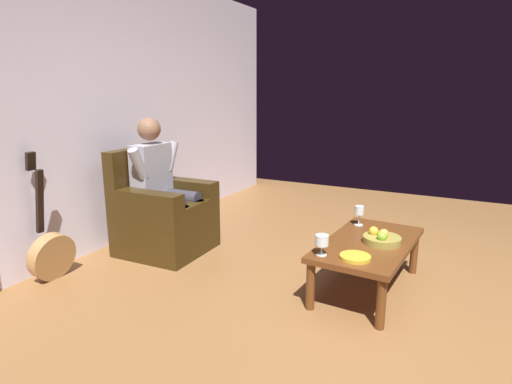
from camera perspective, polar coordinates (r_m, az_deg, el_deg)
The scene contains 10 objects.
ground_plane at distance 3.05m, azimuth 21.72°, elevation -16.25°, with size 7.31×7.31×0.00m, color brown.
wall_back at distance 4.08m, azimuth -22.12°, elevation 10.31°, with size 6.49×0.06×2.61m, color silver.
armchair at distance 4.03m, azimuth -12.44°, elevation -3.10°, with size 0.74×0.75×0.95m.
person_seated at distance 3.94m, azimuth -12.45°, elevation 1.40°, with size 0.65×0.58×1.23m.
coffee_table at distance 3.27m, azimuth 14.78°, elevation -7.25°, with size 1.12×0.65×0.38m.
guitar at distance 3.74m, azimuth -25.72°, elevation -7.23°, with size 0.37×0.22×1.01m.
wine_glass_near at distance 2.89m, azimuth 8.81°, elevation -6.55°, with size 0.09×0.09×0.14m.
wine_glass_far at distance 3.58m, azimuth 13.65°, elevation -2.57°, with size 0.07×0.07×0.16m.
fruit_bowl at distance 3.23m, azimuth 16.43°, elevation -5.98°, with size 0.27×0.27×0.11m.
decorative_dish at distance 2.91m, azimuth 13.13°, elevation -8.48°, with size 0.20×0.20×0.02m, color gold.
Camera 1 is at (2.67, 0.16, 1.46)m, focal length 29.91 mm.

